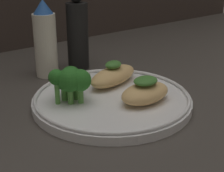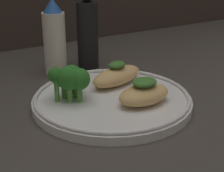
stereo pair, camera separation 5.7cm
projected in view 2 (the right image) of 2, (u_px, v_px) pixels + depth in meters
The scene contains 7 objects.
ground_plane at pixel (112, 107), 58.31cm from camera, with size 180.00×180.00×1.00cm, color #3D3833.
plate at pixel (112, 99), 57.76cm from camera, with size 26.66×26.66×2.00cm.
grilled_meat_front at pixel (144, 93), 54.72cm from camera, with size 9.51×6.14×4.26cm.
grilled_meat_middle at pixel (117, 75), 62.62cm from camera, with size 12.44×7.97×4.36cm.
broccoli_bunch at pixel (71, 78), 55.47cm from camera, with size 6.47×6.89×6.04cm.
sauce_bottle at pixel (55, 39), 70.05cm from camera, with size 4.56×4.56×15.58cm.
pepper_grinder at pixel (88, 32), 73.66cm from camera, with size 4.57×4.57×17.16cm.
Camera 2 is at (-27.68, -44.87, 24.69)cm, focal length 55.00 mm.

